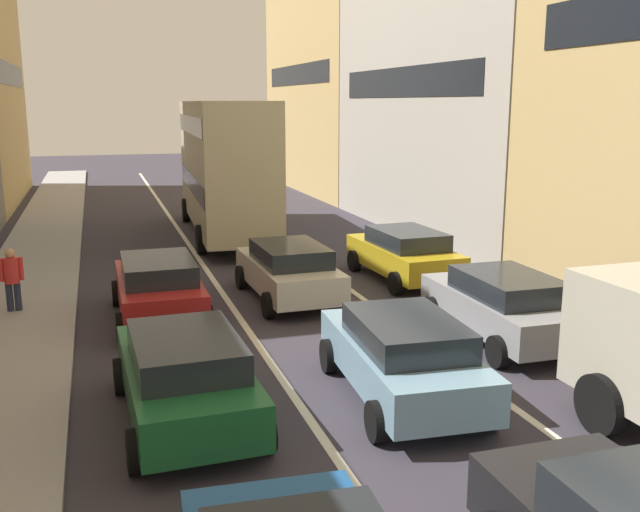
% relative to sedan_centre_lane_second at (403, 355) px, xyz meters
% --- Properties ---
extents(sidewalk_left, '(2.60, 64.00, 0.14)m').
position_rel_sedan_centre_lane_second_xyz_m(sidewalk_left, '(-6.77, 12.50, -0.73)').
color(sidewalk_left, '#9C9C9C').
rests_on(sidewalk_left, ground).
extents(lane_stripe_left, '(0.16, 60.00, 0.01)m').
position_rel_sedan_centre_lane_second_xyz_m(lane_stripe_left, '(-1.77, 12.50, -0.79)').
color(lane_stripe_left, silver).
rests_on(lane_stripe_left, ground).
extents(lane_stripe_right, '(0.16, 60.00, 0.01)m').
position_rel_sedan_centre_lane_second_xyz_m(lane_stripe_right, '(1.63, 12.50, -0.79)').
color(lane_stripe_right, silver).
rests_on(lane_stripe_right, ground).
extents(building_row_right, '(7.20, 43.90, 12.78)m').
position_rel_sedan_centre_lane_second_xyz_m(building_row_right, '(9.83, 14.26, 5.19)').
color(building_row_right, tan).
rests_on(building_row_right, ground).
extents(sedan_centre_lane_second, '(2.29, 4.41, 1.49)m').
position_rel_sedan_centre_lane_second_xyz_m(sedan_centre_lane_second, '(0.00, 0.00, 0.00)').
color(sedan_centre_lane_second, '#759EB7').
rests_on(sedan_centre_lane_second, ground).
extents(wagon_left_lane_second, '(2.16, 4.35, 1.49)m').
position_rel_sedan_centre_lane_second_xyz_m(wagon_left_lane_second, '(-3.66, 0.20, 0.00)').
color(wagon_left_lane_second, '#19592D').
rests_on(wagon_left_lane_second, ground).
extents(hatchback_centre_lane_third, '(2.15, 4.34, 1.49)m').
position_rel_sedan_centre_lane_second_xyz_m(hatchback_centre_lane_third, '(-0.22, 6.69, 0.00)').
color(hatchback_centre_lane_third, beige).
rests_on(hatchback_centre_lane_third, ground).
extents(sedan_left_lane_third, '(2.07, 4.30, 1.49)m').
position_rel_sedan_centre_lane_second_xyz_m(sedan_left_lane_third, '(-3.58, 5.97, 0.00)').
color(sedan_left_lane_third, '#A51E1E').
rests_on(sedan_left_lane_third, ground).
extents(sedan_right_lane_behind_truck, '(2.11, 4.33, 1.49)m').
position_rel_sedan_centre_lane_second_xyz_m(sedan_right_lane_behind_truck, '(3.31, 2.20, 0.00)').
color(sedan_right_lane_behind_truck, gray).
rests_on(sedan_right_lane_behind_truck, ground).
extents(wagon_right_lane_far, '(2.19, 4.36, 1.49)m').
position_rel_sedan_centre_lane_second_xyz_m(wagon_right_lane_far, '(3.47, 7.71, 0.00)').
color(wagon_right_lane_far, '#B29319').
rests_on(wagon_right_lane_far, ground).
extents(bus_mid_queue_primary, '(3.20, 10.61, 5.06)m').
position_rel_sedan_centre_lane_second_xyz_m(bus_mid_queue_primary, '(-0.16, 16.19, 2.03)').
color(bus_mid_queue_primary, '#BFB793').
rests_on(bus_mid_queue_primary, ground).
extents(pedestrian_near_kerb, '(0.54, 0.34, 1.66)m').
position_rel_sedan_centre_lane_second_xyz_m(pedestrian_near_kerb, '(-6.87, 7.26, 0.15)').
color(pedestrian_near_kerb, '#262D47').
rests_on(pedestrian_near_kerb, ground).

